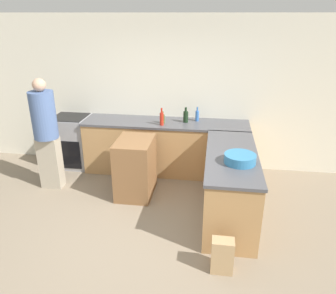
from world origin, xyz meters
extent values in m
plane|color=gray|center=(0.00, 0.00, 0.00)|extent=(14.00, 14.00, 0.00)
cube|color=silver|center=(0.00, 2.35, 1.35)|extent=(8.00, 0.06, 2.70)
cube|color=tan|center=(0.00, 1.99, 0.45)|extent=(2.85, 0.66, 0.90)
cube|color=#4C4C51|center=(0.00, 1.99, 0.92)|extent=(2.88, 0.69, 0.04)
cube|color=tan|center=(1.10, 0.75, 0.45)|extent=(0.66, 1.84, 0.90)
cube|color=#4C4C51|center=(1.10, 0.75, 0.92)|extent=(0.69, 1.87, 0.04)
cube|color=#99999E|center=(-1.76, 2.01, 0.47)|extent=(0.64, 0.62, 0.94)
cube|color=black|center=(-1.76, 1.70, 0.33)|extent=(0.54, 0.01, 0.53)
cube|color=black|center=(-1.76, 2.01, 0.95)|extent=(0.59, 0.57, 0.01)
cube|color=brown|center=(-0.34, 1.12, 0.46)|extent=(0.54, 0.73, 0.91)
cylinder|color=teal|center=(1.18, 0.47, 1.00)|extent=(0.40, 0.40, 0.12)
cylinder|color=#475B1E|center=(-0.03, 1.92, 1.01)|extent=(0.07, 0.07, 0.15)
cylinder|color=#475B1E|center=(-0.03, 1.92, 1.12)|extent=(0.03, 0.03, 0.06)
cylinder|color=red|center=(-0.04, 1.81, 1.05)|extent=(0.07, 0.07, 0.21)
cylinder|color=red|center=(-0.04, 1.81, 1.19)|extent=(0.03, 0.03, 0.08)
cylinder|color=#386BB7|center=(0.54, 2.13, 1.03)|extent=(0.06, 0.06, 0.18)
cylinder|color=#386BB7|center=(0.54, 2.13, 1.15)|extent=(0.03, 0.03, 0.07)
cylinder|color=black|center=(0.35, 2.03, 1.03)|extent=(0.09, 0.09, 0.19)
cylinder|color=black|center=(0.35, 2.03, 1.17)|extent=(0.04, 0.04, 0.07)
cube|color=#ADA38E|center=(-1.77, 1.15, 0.43)|extent=(0.34, 0.21, 0.87)
cylinder|color=#4C6699|center=(-1.77, 1.15, 1.23)|extent=(0.38, 0.38, 0.74)
sphere|color=tan|center=(-1.77, 1.15, 1.70)|extent=(0.20, 0.20, 0.20)
cube|color=tan|center=(1.00, -0.42, 0.21)|extent=(0.25, 0.16, 0.41)
camera|label=1|loc=(0.82, -3.37, 2.69)|focal=35.00mm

